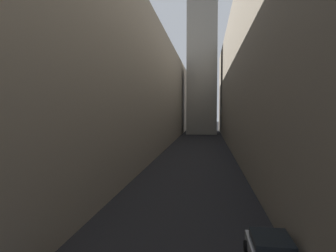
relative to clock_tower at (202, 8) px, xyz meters
name	(u,v)px	position (x,y,z in m)	size (l,w,h in m)	color
ground_plane	(196,154)	(0.00, -40.64, -35.86)	(264.00, 264.00, 0.00)	black
building_block_left	(121,90)	(-12.47, -38.64, -25.78)	(13.95, 108.00, 20.17)	gray
building_block_right	(272,75)	(11.40, -38.64, -23.78)	(11.79, 108.00, 24.16)	#756B5B
clock_tower	(202,8)	(0.00, 0.00, 0.00)	(9.25, 9.25, 68.82)	gray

